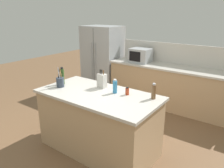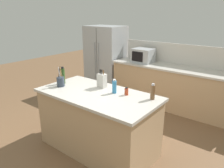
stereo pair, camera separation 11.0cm
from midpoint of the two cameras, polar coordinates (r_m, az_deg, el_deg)
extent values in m
plane|color=brown|center=(3.65, -4.28, -16.39)|extent=(14.00, 14.00, 0.00)
cube|color=tan|center=(5.03, 14.70, -1.09)|extent=(2.90, 0.62, 0.90)
cube|color=beige|center=(4.90, 15.14, 4.10)|extent=(2.94, 0.66, 0.04)
cube|color=beige|center=(5.14, 16.68, 7.47)|extent=(2.90, 0.03, 0.46)
cube|color=tan|center=(3.41, -4.46, -10.17)|extent=(1.76, 0.87, 0.90)
cube|color=beige|center=(3.21, -4.67, -2.79)|extent=(1.82, 0.93, 0.04)
cube|color=#ADB2B7|center=(5.94, -3.01, 6.59)|extent=(0.98, 0.72, 1.73)
cube|color=#2D2D2D|center=(5.67, -5.32, 5.97)|extent=(0.01, 0.00, 1.64)
cylinder|color=#ADB2B7|center=(5.69, -5.90, 6.01)|extent=(0.02, 0.02, 0.95)
cylinder|color=#ADB2B7|center=(5.61, -4.98, 5.86)|extent=(0.02, 0.02, 0.95)
cube|color=#ADB2B7|center=(5.20, 6.83, 7.45)|extent=(0.46, 0.38, 0.32)
cube|color=black|center=(5.05, 5.32, 7.18)|extent=(0.29, 0.01, 0.22)
cube|color=beige|center=(3.41, -3.57, 0.81)|extent=(0.13, 0.10, 0.22)
cylinder|color=black|center=(3.39, -4.03, 3.26)|extent=(0.02, 0.02, 0.07)
cylinder|color=black|center=(3.37, -3.62, 3.17)|extent=(0.02, 0.02, 0.07)
cylinder|color=brown|center=(3.34, -3.20, 3.08)|extent=(0.02, 0.02, 0.07)
cylinder|color=#333D4C|center=(3.55, -14.25, 0.43)|extent=(0.12, 0.12, 0.15)
cylinder|color=olive|center=(3.51, -14.17, 2.84)|extent=(0.01, 0.05, 0.18)
cylinder|color=black|center=(3.53, -14.59, 2.89)|extent=(0.01, 0.05, 0.18)
cylinder|color=#B2B2B7|center=(3.50, -14.63, 2.77)|extent=(0.01, 0.03, 0.18)
cylinder|color=#B73D1E|center=(3.13, 2.99, -1.96)|extent=(0.06, 0.06, 0.10)
cylinder|color=black|center=(3.11, 3.01, -0.97)|extent=(0.04, 0.04, 0.02)
cylinder|color=brown|center=(3.01, 9.81, -2.06)|extent=(0.06, 0.06, 0.20)
cylinder|color=#B2B2B7|center=(2.97, 9.92, -0.05)|extent=(0.04, 0.04, 0.02)
cylinder|color=#3384BC|center=(3.18, -0.22, -0.77)|extent=(0.06, 0.06, 0.19)
cylinder|color=white|center=(3.14, -0.22, 1.05)|extent=(0.04, 0.04, 0.02)
cylinder|color=#2D4C1E|center=(3.67, -13.69, 1.89)|extent=(0.06, 0.06, 0.25)
cylinder|color=black|center=(3.63, -13.86, 4.05)|extent=(0.04, 0.04, 0.03)
camera|label=1|loc=(0.05, -90.91, -0.30)|focal=35.00mm
camera|label=2|loc=(0.05, 89.09, 0.30)|focal=35.00mm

